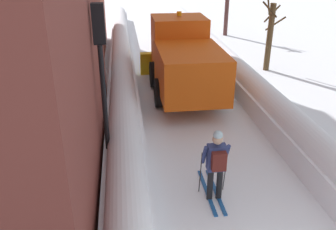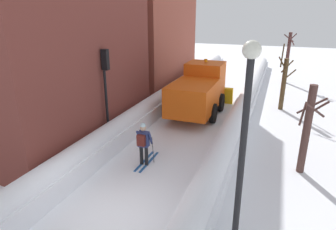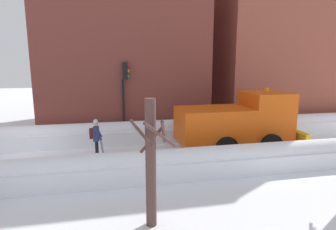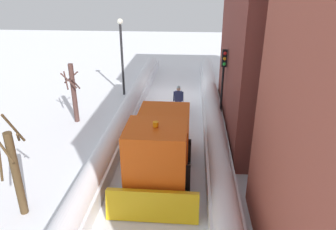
% 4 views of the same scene
% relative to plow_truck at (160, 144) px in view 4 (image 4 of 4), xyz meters
% --- Properties ---
extents(ground_plane, '(80.00, 80.00, 0.00)m').
position_rel_plow_truck_xyz_m(ground_plane, '(0.03, 0.00, -1.48)').
color(ground_plane, white).
extents(snowbank_left, '(1.10, 36.00, 1.21)m').
position_rel_plow_truck_xyz_m(snowbank_left, '(-2.46, 0.00, -0.91)').
color(snowbank_left, white).
rests_on(snowbank_left, ground).
extents(snowbank_right, '(1.10, 36.00, 1.14)m').
position_rel_plow_truck_xyz_m(snowbank_right, '(2.52, 0.00, -0.96)').
color(snowbank_right, white).
rests_on(snowbank_right, ground).
extents(building_brick_near, '(9.02, 9.81, 11.23)m').
position_rel_plow_truck_xyz_m(building_brick_near, '(-7.54, -5.14, 4.14)').
color(building_brick_near, brown).
rests_on(building_brick_near, ground).
extents(plow_truck, '(3.20, 5.98, 3.12)m').
position_rel_plow_truck_xyz_m(plow_truck, '(0.00, 0.00, 0.00)').
color(plow_truck, '#DB510F').
rests_on(plow_truck, ground).
extents(skier, '(0.62, 1.80, 1.81)m').
position_rel_plow_truck_xyz_m(skier, '(-0.42, -6.79, -0.48)').
color(skier, black).
rests_on(skier, ground).
extents(traffic_light_pole, '(0.28, 0.42, 4.33)m').
position_rel_plow_truck_xyz_m(traffic_light_pole, '(-2.89, -5.30, 1.56)').
color(traffic_light_pole, black).
rests_on(traffic_light_pole, ground).
extents(street_lamp, '(0.40, 0.40, 5.33)m').
position_rel_plow_truck_xyz_m(street_lamp, '(3.66, -9.97, 1.89)').
color(street_lamp, black).
rests_on(street_lamp, ground).
extents(bare_tree_near, '(0.98, 1.18, 3.44)m').
position_rel_plow_truck_xyz_m(bare_tree_near, '(5.47, -5.12, 0.32)').
color(bare_tree_near, '#4D332D').
rests_on(bare_tree_near, ground).
extents(bare_tree_mid, '(1.10, 1.28, 4.02)m').
position_rel_plow_truck_xyz_m(bare_tree_mid, '(4.62, 2.77, 0.25)').
color(bare_tree_mid, '#4B3720').
rests_on(bare_tree_mid, ground).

